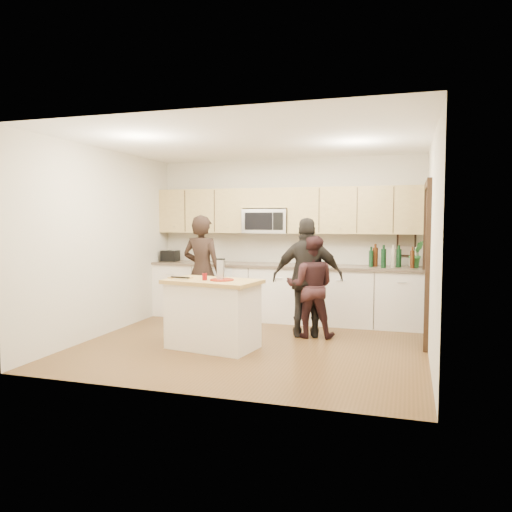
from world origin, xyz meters
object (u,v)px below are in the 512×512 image
(woman_left, at_px, (202,271))
(woman_center, at_px, (311,286))
(toaster, at_px, (170,256))
(island, at_px, (213,314))
(woman_right, at_px, (308,278))

(woman_left, bearing_deg, woman_center, 178.25)
(toaster, distance_m, woman_left, 1.25)
(island, bearing_deg, woman_center, 51.52)
(woman_center, bearing_deg, woman_right, -7.65)
(toaster, distance_m, woman_right, 2.84)
(toaster, bearing_deg, woman_right, -20.28)
(toaster, bearing_deg, woman_left, -40.10)
(woman_left, distance_m, woman_center, 1.77)
(woman_left, height_order, woman_center, woman_left)
(island, distance_m, woman_right, 1.50)
(island, height_order, woman_center, woman_center)
(island, height_order, toaster, toaster)
(island, relative_size, woman_left, 0.74)
(toaster, height_order, woman_center, woman_center)
(island, xyz_separation_m, toaster, (-1.60, 1.97, 0.58))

